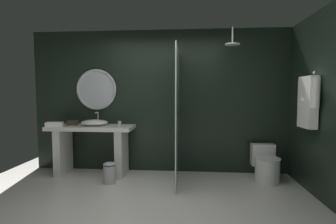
% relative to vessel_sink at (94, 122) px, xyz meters
% --- Properties ---
extents(ground_plane, '(5.76, 5.76, 0.00)m').
position_rel_vessel_sink_xyz_m(ground_plane, '(1.15, -1.57, -0.94)').
color(ground_plane, silver).
extents(back_wall_panel, '(4.80, 0.10, 2.60)m').
position_rel_vessel_sink_xyz_m(back_wall_panel, '(1.15, 0.33, 0.36)').
color(back_wall_panel, black).
rests_on(back_wall_panel, ground_plane).
extents(side_wall_right, '(0.10, 2.47, 2.60)m').
position_rel_vessel_sink_xyz_m(side_wall_right, '(3.50, -0.81, 0.36)').
color(side_wall_right, black).
rests_on(side_wall_right, ground_plane).
extents(vanity_counter, '(1.49, 0.57, 0.88)m').
position_rel_vessel_sink_xyz_m(vanity_counter, '(-0.04, -0.03, -0.37)').
color(vanity_counter, silver).
rests_on(vanity_counter, ground_plane).
extents(vessel_sink, '(0.48, 0.39, 0.23)m').
position_rel_vessel_sink_xyz_m(vessel_sink, '(0.00, 0.00, 0.00)').
color(vessel_sink, white).
rests_on(vessel_sink, vanity_counter).
extents(tumbler_cup, '(0.06, 0.06, 0.09)m').
position_rel_vessel_sink_xyz_m(tumbler_cup, '(0.46, -0.03, -0.01)').
color(tumbler_cup, silver).
rests_on(tumbler_cup, vanity_counter).
extents(tissue_box, '(0.18, 0.11, 0.09)m').
position_rel_vessel_sink_xyz_m(tissue_box, '(-0.41, 0.00, -0.01)').
color(tissue_box, '#3D3323').
rests_on(tissue_box, vanity_counter).
extents(round_wall_mirror, '(0.76, 0.05, 0.76)m').
position_rel_vessel_sink_xyz_m(round_wall_mirror, '(-0.04, 0.24, 0.59)').
color(round_wall_mirror, '#B7B7BC').
extents(shower_glass_panel, '(0.02, 1.11, 2.18)m').
position_rel_vessel_sink_xyz_m(shower_glass_panel, '(1.49, -0.28, 0.15)').
color(shower_glass_panel, silver).
rests_on(shower_glass_panel, ground_plane).
extents(rain_shower_head, '(0.23, 0.23, 0.29)m').
position_rel_vessel_sink_xyz_m(rain_shower_head, '(2.35, -0.23, 1.31)').
color(rain_shower_head, '#B7B7BC').
extents(hanging_bathrobe, '(0.20, 0.53, 0.80)m').
position_rel_vessel_sink_xyz_m(hanging_bathrobe, '(3.36, -0.60, 0.42)').
color(hanging_bathrobe, '#B7B7BC').
extents(toilet, '(0.41, 0.59, 0.58)m').
position_rel_vessel_sink_xyz_m(toilet, '(2.96, -0.10, -0.68)').
color(toilet, white).
rests_on(toilet, ground_plane).
extents(waste_bin, '(0.19, 0.19, 0.35)m').
position_rel_vessel_sink_xyz_m(waste_bin, '(0.40, -0.44, -0.76)').
color(waste_bin, '#B7B7BC').
rests_on(waste_bin, ground_plane).
extents(folded_hand_towel, '(0.30, 0.23, 0.08)m').
position_rel_vessel_sink_xyz_m(folded_hand_towel, '(-0.63, -0.21, -0.01)').
color(folded_hand_towel, white).
rests_on(folded_hand_towel, vanity_counter).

